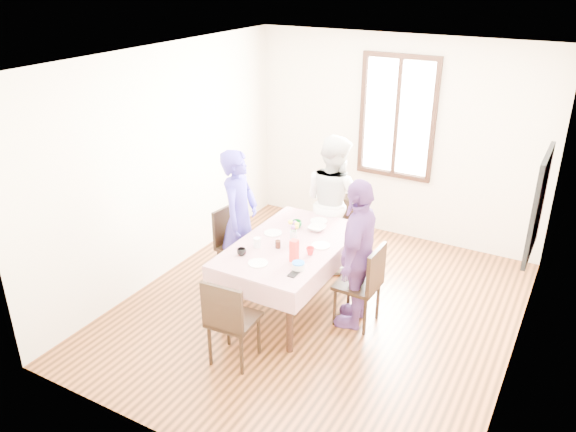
# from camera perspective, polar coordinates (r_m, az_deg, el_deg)

# --- Properties ---
(ground) EXTENTS (4.50, 4.50, 0.00)m
(ground) POSITION_cam_1_polar(r_m,az_deg,el_deg) (6.36, 3.05, -9.27)
(ground) COLOR black
(ground) RESTS_ON ground
(back_wall) EXTENTS (4.00, 0.00, 4.00)m
(back_wall) POSITION_cam_1_polar(r_m,az_deg,el_deg) (7.71, 10.79, 7.56)
(back_wall) COLOR #EDE2C2
(back_wall) RESTS_ON ground
(right_wall) EXTENTS (0.00, 4.50, 4.50)m
(right_wall) POSITION_cam_1_polar(r_m,az_deg,el_deg) (5.26, 23.32, -2.14)
(right_wall) COLOR #EDE2C2
(right_wall) RESTS_ON ground
(window_frame) EXTENTS (1.02, 0.06, 1.62)m
(window_frame) POSITION_cam_1_polar(r_m,az_deg,el_deg) (7.61, 10.92, 9.68)
(window_frame) COLOR black
(window_frame) RESTS_ON back_wall
(window_pane) EXTENTS (0.90, 0.02, 1.50)m
(window_pane) POSITION_cam_1_polar(r_m,az_deg,el_deg) (7.62, 10.95, 9.70)
(window_pane) COLOR white
(window_pane) RESTS_ON back_wall
(art_poster) EXTENTS (0.04, 0.76, 0.96)m
(art_poster) POSITION_cam_1_polar(r_m,az_deg,el_deg) (5.46, 23.87, 1.03)
(art_poster) COLOR red
(art_poster) RESTS_ON right_wall
(dining_table) EXTENTS (0.92, 1.59, 0.75)m
(dining_table) POSITION_cam_1_polar(r_m,az_deg,el_deg) (6.24, 0.22, -5.91)
(dining_table) COLOR black
(dining_table) RESTS_ON ground
(tablecloth) EXTENTS (1.04, 1.71, 0.01)m
(tablecloth) POSITION_cam_1_polar(r_m,az_deg,el_deg) (6.06, 0.23, -2.80)
(tablecloth) COLOR #5A0415
(tablecloth) RESTS_ON dining_table
(chair_left) EXTENTS (0.47, 0.47, 0.91)m
(chair_left) POSITION_cam_1_polar(r_m,az_deg,el_deg) (6.67, -4.95, -3.11)
(chair_left) COLOR black
(chair_left) RESTS_ON ground
(chair_right) EXTENTS (0.43, 0.43, 0.91)m
(chair_right) POSITION_cam_1_polar(r_m,az_deg,el_deg) (5.96, 7.00, -6.81)
(chair_right) COLOR black
(chair_right) RESTS_ON ground
(chair_far) EXTENTS (0.48, 0.48, 0.91)m
(chair_far) POSITION_cam_1_polar(r_m,az_deg,el_deg) (7.07, 4.52, -1.43)
(chair_far) COLOR black
(chair_far) RESTS_ON ground
(chair_near) EXTENTS (0.45, 0.45, 0.91)m
(chair_near) POSITION_cam_1_polar(r_m,az_deg,el_deg) (5.41, -5.47, -10.24)
(chair_near) COLOR black
(chair_near) RESTS_ON ground
(person_left) EXTENTS (0.49, 0.66, 1.64)m
(person_left) POSITION_cam_1_polar(r_m,az_deg,el_deg) (6.50, -4.92, -0.28)
(person_left) COLOR #382C94
(person_left) RESTS_ON ground
(person_far) EXTENTS (1.00, 0.90, 1.67)m
(person_far) POSITION_cam_1_polar(r_m,az_deg,el_deg) (6.90, 4.55, 1.34)
(person_far) COLOR silver
(person_far) RESTS_ON ground
(person_right) EXTENTS (0.51, 0.99, 1.61)m
(person_right) POSITION_cam_1_polar(r_m,az_deg,el_deg) (5.79, 6.98, -3.79)
(person_right) COLOR #5C3474
(person_right) RESTS_ON ground
(mug_black) EXTENTS (0.12, 0.12, 0.08)m
(mug_black) POSITION_cam_1_polar(r_m,az_deg,el_deg) (5.82, -4.68, -3.61)
(mug_black) COLOR black
(mug_black) RESTS_ON tablecloth
(mug_flag) EXTENTS (0.12, 0.12, 0.08)m
(mug_flag) POSITION_cam_1_polar(r_m,az_deg,el_deg) (5.81, 2.25, -3.53)
(mug_flag) COLOR red
(mug_flag) RESTS_ON tablecloth
(mug_green) EXTENTS (0.16, 0.16, 0.09)m
(mug_green) POSITION_cam_1_polar(r_m,az_deg,el_deg) (6.38, 0.88, -0.83)
(mug_green) COLOR #0C7226
(mug_green) RESTS_ON tablecloth
(serving_bowl) EXTENTS (0.20, 0.20, 0.05)m
(serving_bowl) POSITION_cam_1_polar(r_m,az_deg,el_deg) (6.34, 2.90, -1.22)
(serving_bowl) COLOR white
(serving_bowl) RESTS_ON tablecloth
(juice_carton) EXTENTS (0.07, 0.07, 0.23)m
(juice_carton) POSITION_cam_1_polar(r_m,az_deg,el_deg) (5.65, 0.62, -3.51)
(juice_carton) COLOR red
(juice_carton) RESTS_ON tablecloth
(butter_tub) EXTENTS (0.13, 0.13, 0.06)m
(butter_tub) POSITION_cam_1_polar(r_m,az_deg,el_deg) (5.55, 1.04, -5.07)
(butter_tub) COLOR white
(butter_tub) RESTS_ON tablecloth
(jam_jar) EXTENTS (0.06, 0.06, 0.08)m
(jam_jar) POSITION_cam_1_polar(r_m,az_deg,el_deg) (5.94, -1.02, -2.85)
(jam_jar) COLOR black
(jam_jar) RESTS_ON tablecloth
(drinking_glass) EXTENTS (0.08, 0.08, 0.11)m
(drinking_glass) POSITION_cam_1_polar(r_m,az_deg,el_deg) (5.95, -3.13, -2.69)
(drinking_glass) COLOR silver
(drinking_glass) RESTS_ON tablecloth
(smartphone) EXTENTS (0.08, 0.16, 0.01)m
(smartphone) POSITION_cam_1_polar(r_m,az_deg,el_deg) (5.48, 0.61, -5.78)
(smartphone) COLOR black
(smartphone) RESTS_ON tablecloth
(flower_vase) EXTENTS (0.07, 0.07, 0.15)m
(flower_vase) POSITION_cam_1_polar(r_m,az_deg,el_deg) (6.02, 0.56, -2.15)
(flower_vase) COLOR silver
(flower_vase) RESTS_ON tablecloth
(plate_left) EXTENTS (0.20, 0.20, 0.01)m
(plate_left) POSITION_cam_1_polar(r_m,az_deg,el_deg) (6.27, -1.52, -1.71)
(plate_left) COLOR white
(plate_left) RESTS_ON tablecloth
(plate_right) EXTENTS (0.20, 0.20, 0.01)m
(plate_right) POSITION_cam_1_polar(r_m,az_deg,el_deg) (6.01, 3.31, -2.96)
(plate_right) COLOR white
(plate_right) RESTS_ON tablecloth
(plate_far) EXTENTS (0.20, 0.20, 0.01)m
(plate_far) POSITION_cam_1_polar(r_m,az_deg,el_deg) (6.56, 3.12, -0.51)
(plate_far) COLOR white
(plate_far) RESTS_ON tablecloth
(plate_near) EXTENTS (0.20, 0.20, 0.01)m
(plate_near) POSITION_cam_1_polar(r_m,az_deg,el_deg) (5.67, -3.03, -4.74)
(plate_near) COLOR white
(plate_near) RESTS_ON tablecloth
(butter_lid) EXTENTS (0.12, 0.12, 0.01)m
(butter_lid) POSITION_cam_1_polar(r_m,az_deg,el_deg) (5.53, 1.05, -4.72)
(butter_lid) COLOR blue
(butter_lid) RESTS_ON butter_tub
(flower_bunch) EXTENTS (0.09, 0.09, 0.10)m
(flower_bunch) POSITION_cam_1_polar(r_m,az_deg,el_deg) (5.96, 0.56, -1.10)
(flower_bunch) COLOR yellow
(flower_bunch) RESTS_ON flower_vase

